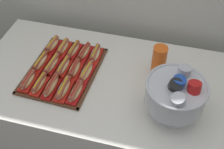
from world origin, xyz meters
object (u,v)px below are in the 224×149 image
at_px(hot_dog_1, 40,84).
at_px(hot_dog_5, 41,62).
at_px(hot_dog_0, 28,81).
at_px(hot_dog_13, 84,52).
at_px(hot_dog_8, 75,69).
at_px(hot_dog_11, 63,48).
at_px(serving_tray, 64,70).
at_px(cup_stack, 159,62).
at_px(hot_dog_3, 63,89).
at_px(hot_dog_4, 76,92).
at_px(buffet_table, 105,115).
at_px(hot_dog_14, 95,54).
at_px(hot_dog_7, 63,67).
at_px(punch_bowl, 176,94).
at_px(hot_dog_10, 52,45).
at_px(hot_dog_6, 52,64).
at_px(hot_dog_9, 86,72).
at_px(hot_dog_2, 51,86).

xyz_separation_m(hot_dog_1, hot_dog_5, (-0.07, 0.17, 0.00)).
relative_size(hot_dog_0, hot_dog_13, 0.92).
distance_m(hot_dog_5, hot_dog_8, 0.23).
bearing_deg(hot_dog_11, serving_tray, -67.77).
bearing_deg(serving_tray, hot_dog_8, -2.22).
relative_size(hot_dog_8, cup_stack, 0.72).
height_order(serving_tray, hot_dog_5, hot_dog_5).
height_order(hot_dog_3, hot_dog_4, hot_dog_3).
relative_size(buffet_table, hot_dog_14, 9.96).
relative_size(hot_dog_7, punch_bowl, 0.56).
xyz_separation_m(hot_dog_1, punch_bowl, (0.76, 0.01, 0.12)).
distance_m(hot_dog_0, hot_dog_7, 0.22).
xyz_separation_m(hot_dog_5, punch_bowl, (0.83, -0.15, 0.12)).
bearing_deg(hot_dog_10, hot_dog_7, -49.94).
distance_m(hot_dog_0, hot_dog_14, 0.45).
height_order(hot_dog_6, hot_dog_14, hot_dog_14).
xyz_separation_m(hot_dog_0, hot_dog_9, (0.31, 0.15, -0.00)).
distance_m(hot_dog_0, hot_dog_5, 0.17).
bearing_deg(punch_bowl, hot_dog_7, 167.71).
bearing_deg(hot_dog_13, hot_dog_0, -126.51).
height_order(hot_dog_9, punch_bowl, punch_bowl).
bearing_deg(hot_dog_14, hot_dog_13, 177.78).
xyz_separation_m(hot_dog_0, hot_dog_11, (0.09, 0.33, -0.00)).
relative_size(serving_tray, hot_dog_2, 2.96).
distance_m(hot_dog_11, hot_dog_13, 0.15).
bearing_deg(hot_dog_13, hot_dog_9, -67.77).
bearing_deg(punch_bowl, buffet_table, 160.44).
relative_size(hot_dog_6, hot_dog_13, 1.08).
bearing_deg(cup_stack, hot_dog_8, -166.56).
bearing_deg(punch_bowl, hot_dog_8, 166.50).
bearing_deg(hot_dog_7, hot_dog_10, 130.06).
xyz_separation_m(hot_dog_4, hot_dog_8, (-0.07, 0.17, 0.00)).
bearing_deg(hot_dog_8, hot_dog_1, -134.49).
bearing_deg(hot_dog_5, cup_stack, 8.59).
distance_m(serving_tray, hot_dog_6, 0.08).
xyz_separation_m(punch_bowl, cup_stack, (-0.12, 0.26, -0.05)).
relative_size(hot_dog_7, hot_dog_9, 0.98).
relative_size(hot_dog_0, hot_dog_9, 0.87).
bearing_deg(hot_dog_4, hot_dog_9, 87.78).
relative_size(serving_tray, hot_dog_13, 3.18).
xyz_separation_m(hot_dog_0, hot_dog_7, (0.16, 0.16, -0.00)).
bearing_deg(hot_dog_14, hot_dog_7, -134.49).
relative_size(hot_dog_3, hot_dog_14, 1.09).
bearing_deg(hot_dog_0, buffet_table, 21.32).
height_order(hot_dog_2, cup_stack, cup_stack).
distance_m(hot_dog_10, hot_dog_14, 0.30).
xyz_separation_m(hot_dog_10, hot_dog_11, (0.07, -0.00, -0.00)).
bearing_deg(hot_dog_7, hot_dog_3, -67.77).
xyz_separation_m(hot_dog_0, hot_dog_13, (0.24, 0.32, -0.00)).
relative_size(buffet_table, hot_dog_9, 8.85).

